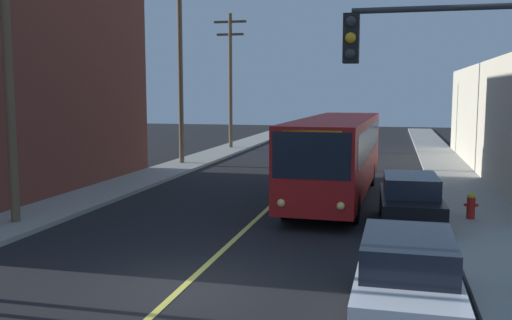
% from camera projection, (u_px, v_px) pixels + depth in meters
% --- Properties ---
extents(ground_plane, '(120.00, 120.00, 0.00)m').
position_uv_depth(ground_plane, '(181.00, 289.00, 12.16)').
color(ground_plane, black).
extents(sidewalk_left, '(2.50, 90.00, 0.15)m').
position_uv_depth(sidewalk_left, '(105.00, 192.00, 23.50)').
color(sidewalk_left, gray).
rests_on(sidewalk_left, ground).
extents(sidewalk_right, '(2.50, 90.00, 0.15)m').
position_uv_depth(sidewalk_right, '(475.00, 209.00, 20.10)').
color(sidewalk_right, gray).
rests_on(sidewalk_right, ground).
extents(lane_stripe_center, '(0.16, 60.00, 0.01)m').
position_uv_depth(lane_stripe_center, '(297.00, 182.00, 26.63)').
color(lane_stripe_center, '#D8CC4C').
rests_on(lane_stripe_center, ground).
extents(city_bus, '(2.91, 12.22, 3.20)m').
position_uv_depth(city_bus, '(337.00, 153.00, 22.37)').
color(city_bus, maroon).
rests_on(city_bus, ground).
extents(parked_car_white, '(1.85, 4.42, 1.62)m').
position_uv_depth(parked_car_white, '(407.00, 277.00, 10.35)').
color(parked_car_white, silver).
rests_on(parked_car_white, ground).
extents(parked_car_black, '(1.97, 4.47, 1.62)m').
position_uv_depth(parked_car_black, '(410.00, 200.00, 17.81)').
color(parked_car_black, black).
rests_on(parked_car_black, ground).
extents(utility_pole_near, '(2.40, 0.28, 10.88)m').
position_uv_depth(utility_pole_near, '(6.00, 29.00, 17.15)').
color(utility_pole_near, brown).
rests_on(utility_pole_near, sidewalk_left).
extents(utility_pole_mid, '(2.40, 0.28, 11.01)m').
position_uv_depth(utility_pole_mid, '(180.00, 57.00, 32.06)').
color(utility_pole_mid, brown).
rests_on(utility_pole_mid, sidewalk_left).
extents(utility_pole_far, '(2.40, 0.28, 9.72)m').
position_uv_depth(utility_pole_far, '(230.00, 74.00, 41.28)').
color(utility_pole_far, brown).
rests_on(utility_pole_far, sidewalk_left).
extents(traffic_signal_right_corner, '(3.75, 0.48, 6.00)m').
position_uv_depth(traffic_signal_right_corner, '(450.00, 87.00, 11.23)').
color(traffic_signal_right_corner, '#2D2D33').
rests_on(traffic_signal_right_corner, sidewalk_right).
extents(fire_hydrant, '(0.44, 0.26, 0.84)m').
position_uv_depth(fire_hydrant, '(471.00, 205.00, 18.18)').
color(fire_hydrant, red).
rests_on(fire_hydrant, sidewalk_right).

